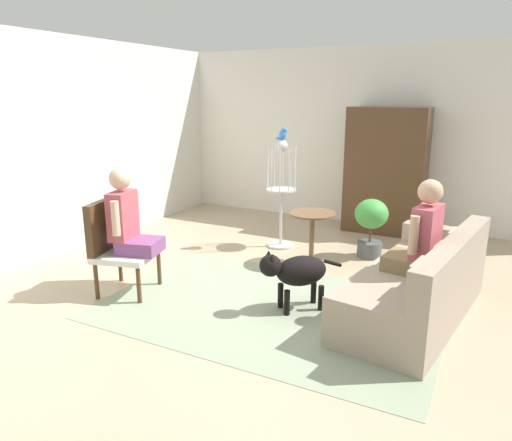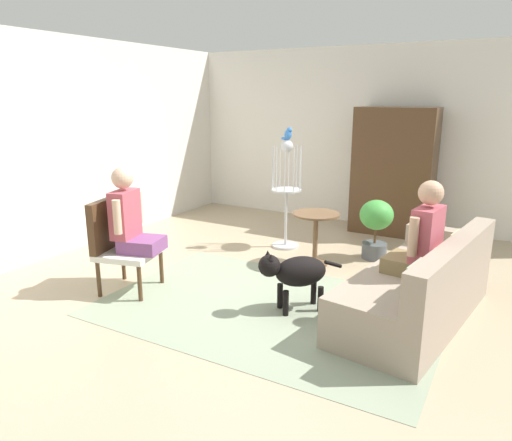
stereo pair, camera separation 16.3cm
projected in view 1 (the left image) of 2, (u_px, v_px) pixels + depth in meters
The scene contains 14 objects.
ground_plane at pixel (276, 296), 4.85m from camera, with size 7.91×7.91×0.00m, color tan.
back_wall at pixel (367, 137), 7.39m from camera, with size 6.72×0.12×2.73m, color silver.
left_wall at pixel (69, 145), 6.14m from camera, with size 0.12×7.19×2.73m, color silver.
area_rug at pixel (270, 308), 4.58m from camera, with size 3.18×2.13×0.01m, color gray.
couch at pixel (420, 286), 4.34m from camera, with size 1.12×2.10×0.81m.
armchair at pixel (115, 240), 4.87m from camera, with size 0.69×0.71×0.97m.
person_on_couch at pixel (421, 235), 4.20m from camera, with size 0.48×0.53×0.85m.
person_on_armchair at pixel (128, 219), 4.77m from camera, with size 0.54×0.51×0.87m.
round_end_table at pixel (312, 229), 5.68m from camera, with size 0.56×0.56×0.65m.
dog at pixel (296, 271), 4.46m from camera, with size 0.64×0.63×0.61m.
bird_cage_stand at pixel (281, 194), 6.28m from camera, with size 0.40×0.40×1.44m.
parrot at pixel (283, 134), 6.07m from camera, with size 0.17×0.10×0.16m.
potted_plant at pixel (371, 222), 5.93m from camera, with size 0.41×0.41×0.75m.
armoire_cabinet at pixel (386, 171), 6.97m from camera, with size 1.13×0.56×1.84m, color #4C331E.
Camera 1 is at (1.87, -4.09, 2.00)m, focal length 33.20 mm.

